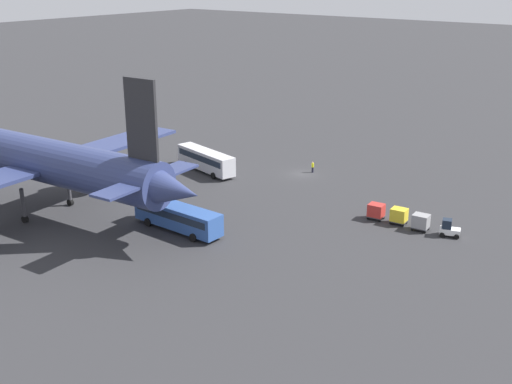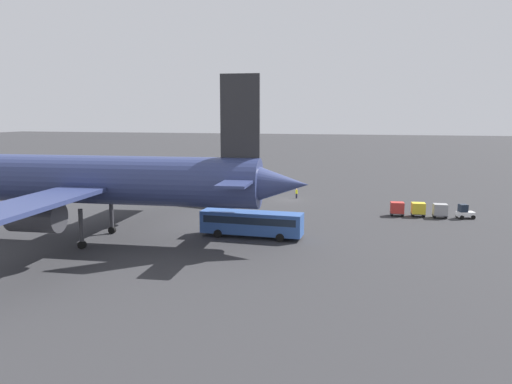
% 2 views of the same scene
% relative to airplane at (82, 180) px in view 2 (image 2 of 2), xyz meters
% --- Properties ---
extents(ground_plane, '(600.00, 600.00, 0.00)m').
position_rel_airplane_xyz_m(ground_plane, '(-18.56, -34.47, -7.25)').
color(ground_plane, '#2D2D30').
extents(airplane, '(53.67, 45.99, 19.27)m').
position_rel_airplane_xyz_m(airplane, '(0.00, 0.00, 0.00)').
color(airplane, navy).
rests_on(airplane, ground).
extents(shuttle_bus_near, '(12.50, 5.32, 3.38)m').
position_rel_airplane_xyz_m(shuttle_bus_near, '(-5.82, -26.40, -5.23)').
color(shuttle_bus_near, silver).
rests_on(shuttle_bus_near, ground).
extents(shuttle_bus_far, '(12.61, 3.35, 3.15)m').
position_rel_airplane_xyz_m(shuttle_bus_far, '(-18.93, -6.37, -5.35)').
color(shuttle_bus_far, '#2D5199').
rests_on(shuttle_bus_far, ground).
extents(baggage_tug, '(2.68, 2.25, 2.10)m').
position_rel_airplane_xyz_m(baggage_tug, '(-46.03, -24.62, -6.31)').
color(baggage_tug, white).
rests_on(baggage_tug, ground).
extents(worker_person, '(0.38, 0.38, 1.74)m').
position_rel_airplane_xyz_m(worker_person, '(-19.48, -36.16, -6.38)').
color(worker_person, '#1E1E2D').
rests_on(worker_person, ground).
extents(cargo_cart_grey, '(2.12, 1.83, 2.06)m').
position_rel_airplane_xyz_m(cargo_cart_grey, '(-42.64, -24.19, -6.06)').
color(cargo_cart_grey, '#38383D').
rests_on(cargo_cart_grey, ground).
extents(cargo_cart_yellow, '(2.12, 1.83, 2.06)m').
position_rel_airplane_xyz_m(cargo_cart_yellow, '(-39.62, -24.48, -6.06)').
color(cargo_cart_yellow, '#38383D').
rests_on(cargo_cart_yellow, ground).
extents(cargo_cart_red, '(2.12, 1.83, 2.06)m').
position_rel_airplane_xyz_m(cargo_cart_red, '(-36.61, -24.21, -6.06)').
color(cargo_cart_red, '#38383D').
rests_on(cargo_cart_red, ground).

